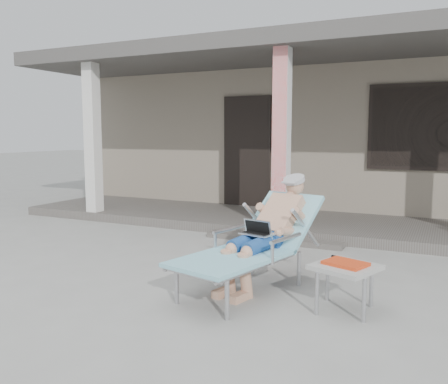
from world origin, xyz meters
The scene contains 7 objects.
ground centered at (0.00, 0.00, 0.00)m, with size 60.00×60.00×0.00m, color #9E9E99.
house centered at (0.00, 6.50, 1.67)m, with size 10.40×5.40×3.30m.
porch_deck centered at (0.00, 3.00, 0.07)m, with size 10.00×2.00×0.15m, color #605B56.
porch_overhang centered at (0.00, 2.95, 2.79)m, with size 10.00×2.30×2.85m.
porch_step centered at (0.00, 1.85, 0.04)m, with size 2.00×0.30×0.07m, color #605B56.
lounger centered at (0.54, -0.10, 0.73)m, with size 1.09×1.89×1.19m.
side_table centered at (1.45, -0.40, 0.37)m, with size 0.63×0.63×0.44m.
Camera 1 is at (2.22, -4.46, 1.54)m, focal length 38.00 mm.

